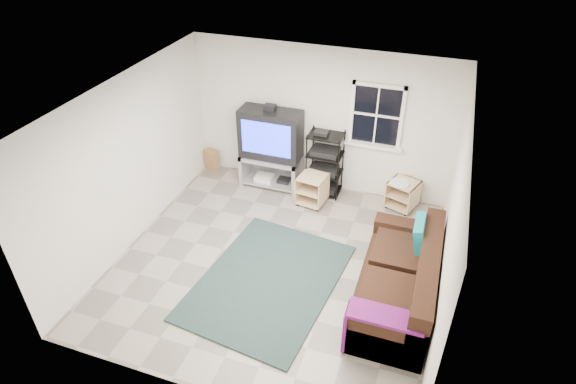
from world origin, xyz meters
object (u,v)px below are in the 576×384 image
at_px(side_table_right, 403,192).
at_px(sofa, 400,283).
at_px(tv_unit, 271,142).
at_px(side_table_left, 313,188).
at_px(av_rack, 325,167).

height_order(side_table_right, sofa, sofa).
relative_size(tv_unit, side_table_right, 2.73).
bearing_deg(sofa, side_table_left, 132.76).
distance_m(tv_unit, av_rack, 1.05).
relative_size(tv_unit, av_rack, 1.33).
bearing_deg(side_table_right, tv_unit, -178.41).
distance_m(side_table_left, side_table_right, 1.56).
distance_m(av_rack, side_table_left, 0.44).
xyz_separation_m(side_table_right, sofa, (0.26, -2.29, 0.05)).
bearing_deg(sofa, side_table_right, 96.45).
height_order(tv_unit, sofa, tv_unit).
xyz_separation_m(av_rack, side_table_left, (-0.10, -0.36, -0.23)).
bearing_deg(tv_unit, av_rack, 3.15).
xyz_separation_m(tv_unit, sofa, (2.65, -2.22, -0.53)).
height_order(av_rack, side_table_right, av_rack).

